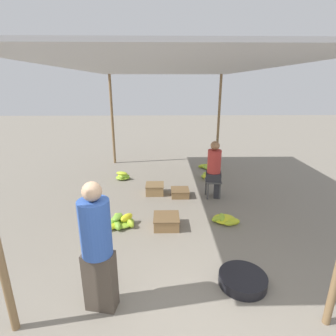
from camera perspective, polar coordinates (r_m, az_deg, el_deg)
name	(u,v)px	position (r m, az deg, el deg)	size (l,w,h in m)	color
canopy_post_back_left	(112,121)	(8.57, -12.02, 10.04)	(0.08, 0.08, 2.78)	olive
canopy_post_back_right	(219,120)	(8.61, 10.97, 10.14)	(0.08, 0.08, 2.78)	olive
canopy_tarp	(167,67)	(5.27, -0.12, 21.08)	(3.77, 6.57, 0.04)	#B2B2B7
vendor_foreground	(97,247)	(3.06, -15.16, -16.24)	(0.39, 0.39, 1.57)	#4C4238
stool	(213,183)	(6.08, 9.77, -3.29)	(0.34, 0.34, 0.41)	#4C4C4C
vendor_seated	(215,169)	(5.97, 10.12, -0.13)	(0.40, 0.40, 1.31)	#2D2D33
basin_black	(243,280)	(3.84, 15.93, -22.32)	(0.62, 0.62, 0.14)	black
banana_pile_left_0	(120,222)	(5.00, -10.48, -11.47)	(0.61, 0.57, 0.22)	#78B437
banana_pile_left_1	(122,176)	(7.26, -9.91, -1.77)	(0.40, 0.37, 0.23)	#92BF32
banana_pile_right_0	(225,220)	(5.15, 12.34, -10.90)	(0.53, 0.45, 0.14)	#BCCF2B
banana_pile_right_1	(209,175)	(7.36, 8.82, -1.58)	(0.45, 0.46, 0.27)	#9AC231
banana_pile_right_2	(209,166)	(8.22, 8.89, 0.43)	(0.62, 0.46, 0.17)	#9FC430
crate_near	(155,189)	(6.25, -2.89, -4.55)	(0.43, 0.43, 0.24)	#9E7A4C
crate_mid	(166,221)	(4.87, -0.36, -11.54)	(0.47, 0.47, 0.22)	olive
crate_far	(180,193)	(6.12, 2.63, -5.38)	(0.42, 0.42, 0.17)	olive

